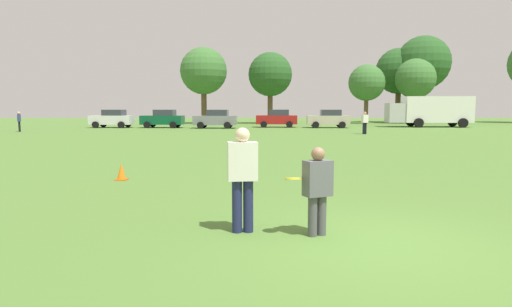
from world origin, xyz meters
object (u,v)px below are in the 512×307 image
parked_car_mid_right (277,118)px  box_truck (430,110)px  parked_car_center (216,119)px  player_thrower (243,174)px  parked_car_mid_left (163,119)px  player_defender (318,187)px  bystander_sideline_watcher (365,121)px  parked_car_near_left (112,119)px  bystander_far_jogger (19,120)px  traffic_cone (121,172)px  parked_car_near_right (329,119)px  frisbee (293,179)px

parked_car_mid_right → box_truck: 16.06m
box_truck → parked_car_center: bearing=-173.6°
player_thrower → parked_car_center: (-3.55, 36.34, -0.05)m
parked_car_mid_left → parked_car_center: (5.43, -1.08, 0.00)m
player_defender → box_truck: (17.46, 39.04, 0.96)m
parked_car_mid_left → parked_car_mid_right: (11.60, 1.00, 0.00)m
parked_car_mid_right → bystander_sideline_watcher: parked_car_mid_right is taller
player_defender → parked_car_mid_right: bearing=87.9°
parked_car_near_left → player_defender: bearing=-67.9°
parked_car_mid_right → bystander_far_jogger: size_ratio=2.52×
player_thrower → parked_car_mid_right: 38.52m
box_truck → traffic_cone: bearing=-123.5°
parked_car_center → bystander_sideline_watcher: 15.67m
box_truck → bystander_sideline_watcher: size_ratio=4.99×
parked_car_near_right → box_truck: 11.05m
bystander_sideline_watcher → traffic_cone: bearing=-119.9°
player_thrower → box_truck: 43.10m
box_truck → bystander_sideline_watcher: box_truck is taller
parked_car_center → player_thrower: bearing=-84.4°
player_defender → parked_car_mid_left: parked_car_mid_left is taller
frisbee → parked_car_near_left: 40.64m
player_thrower → parked_car_mid_left: (-8.98, 37.43, -0.05)m
parked_car_near_left → parked_car_mid_right: same height
traffic_cone → parked_car_center: bearing=90.0°
bystander_sideline_watcher → parked_car_mid_right: bearing=117.2°
player_thrower → frisbee: 0.84m
frisbee → box_truck: bearing=65.5°
parked_car_near_right → bystander_far_jogger: (-27.33, -7.17, 0.04)m
parked_car_mid_right → bystander_far_jogger: parked_car_mid_right is taller
parked_car_near_right → bystander_sideline_watcher: parked_car_near_right is taller
bystander_sideline_watcher → bystander_far_jogger: (-28.29, 3.51, -0.01)m
frisbee → box_truck: size_ratio=0.03×
player_thrower → parked_car_center: parked_car_center is taller
bystander_far_jogger → player_defender: bearing=-55.5°
parked_car_mid_left → bystander_far_jogger: bearing=-145.4°
parked_car_near_left → parked_car_center: (10.57, -1.21, 0.00)m
player_thrower → bystander_sideline_watcher: bearing=71.9°
parked_car_mid_left → bystander_sideline_watcher: parked_car_mid_left is taller
parked_car_mid_left → parked_car_mid_right: 11.64m
parked_car_mid_left → bystander_far_jogger: (-10.61, -7.33, 0.04)m
parked_car_near_left → box_truck: 32.81m
traffic_cone → box_truck: size_ratio=0.06×
bystander_far_jogger → parked_car_near_right: bearing=14.7°
parked_car_center → bystander_sideline_watcher: parked_car_center is taller
parked_car_mid_left → parked_car_mid_right: same height
player_defender → bystander_sideline_watcher: 27.82m
parked_car_center → bystander_far_jogger: parked_car_center is taller
player_thrower → parked_car_center: bearing=95.6°
parked_car_near_right → bystander_sideline_watcher: bearing=-84.9°
parked_car_near_left → traffic_cone: bearing=-71.9°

